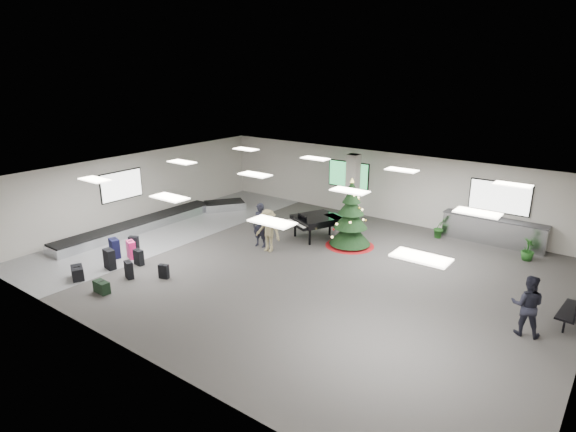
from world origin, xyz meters
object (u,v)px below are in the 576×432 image
Objects in this scene: potted_plant_right at (528,249)px; traveler_bench at (527,305)px; bench at (575,308)px; traveler_b at (268,231)px; service_counter at (493,231)px; grand_piano at (315,220)px; baggage_carousel at (157,221)px; christmas_tree at (350,223)px; potted_plant_left at (439,228)px; pink_suitcase at (131,250)px; traveler_a at (260,225)px.

traveler_bench is at bearing -79.43° from potted_plant_right.
bench is 0.90× the size of traveler_b.
traveler_b is 9.42m from traveler_bench.
service_counter is 2.35× the size of traveler_bench.
bench reaches higher than potted_plant_right.
potted_plant_right is (7.72, 2.74, -0.37)m from grand_piano.
traveler_b reaches higher than potted_plant_right.
christmas_tree is (8.29, 3.02, 0.75)m from baggage_carousel.
grand_piano is 2.67× the size of potted_plant_left.
service_counter is at bearing 145.29° from potted_plant_right.
pink_suitcase is 0.46× the size of bench.
bench is (3.60, -5.43, -0.01)m from service_counter.
service_counter is at bearing 128.39° from bench.
baggage_carousel is 16.50m from bench.
potted_plant_left reaches higher than potted_plant_right.
grand_piano is at bearing 71.90° from traveler_b.
pink_suitcase is 0.41× the size of traveler_b.
pink_suitcase is at bearing 3.27° from traveler_bench.
traveler_a is (5.44, 0.81, 0.68)m from baggage_carousel.
potted_plant_left is at bearing 29.40° from baggage_carousel.
traveler_a is at bearing -151.39° from potted_plant_right.
bench is (14.10, 4.39, 0.19)m from pink_suitcase.
potted_plant_left is (5.40, 5.30, -0.45)m from traveler_a.
traveler_bench reaches higher than baggage_carousel.
service_counter reaches higher than potted_plant_left.
baggage_carousel is at bearing -150.60° from potted_plant_left.
grand_piano reaches higher than baggage_carousel.
service_counter reaches higher than baggage_carousel.
christmas_tree is 6.65m from potted_plant_right.
potted_plant_right is at bearing 120.24° from bench.
pink_suitcase is 14.88m from potted_plant_right.
bench reaches higher than potted_plant_left.
traveler_a is (-7.40, -5.92, 0.35)m from service_counter.
bench is at bearing -11.86° from christmas_tree.
traveler_b reaches higher than bench.
grand_piano is 2.82× the size of potted_plant_right.
pink_suitcase is 0.30× the size of grand_piano.
bench is 10.45m from traveler_b.
traveler_bench reaches higher than bench.
traveler_bench is 5.80m from potted_plant_right.
service_counter reaches higher than potted_plant_right.
potted_plant_right is at bearing 18.77° from traveler_a.
traveler_b reaches higher than potted_plant_left.
service_counter is 5.89m from christmas_tree.
traveler_a is at bearing -95.66° from grand_piano.
potted_plant_left is at bearing -162.66° from service_counter.
traveler_a is 1.05× the size of traveler_b.
grand_piano is at bearing 23.86° from baggage_carousel.
pink_suitcase is 13.45m from traveler_bench.
pink_suitcase is at bearing -157.85° from bench.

